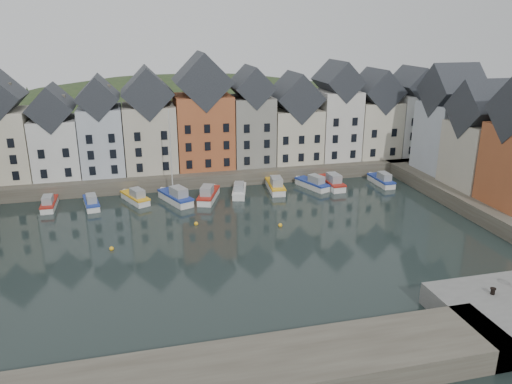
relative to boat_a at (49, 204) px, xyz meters
name	(u,v)px	position (x,y,z in m)	size (l,w,h in m)	color
ground	(241,248)	(22.50, -18.72, -0.64)	(260.00, 260.00, 0.00)	black
far_quay	(203,168)	(22.50, 11.28, 0.36)	(90.00, 16.00, 2.00)	#464036
right_quay	(508,203)	(59.50, -15.72, 0.36)	(14.00, 54.00, 2.00)	#464036
hillside	(189,218)	(22.52, 37.28, -18.60)	(153.60, 70.40, 64.00)	#20351A
far_terrace	(223,122)	(25.71, 9.28, 8.24)	(72.37, 8.16, 17.78)	beige
right_terrace	(485,138)	(58.50, -10.65, 8.28)	(8.30, 24.25, 16.36)	#B0B8C3
mooring_buoys	(199,232)	(18.50, -13.39, -0.49)	(20.50, 5.50, 0.50)	#F1AB1C
boat_a	(49,204)	(0.00, 0.00, 0.00)	(1.73, 5.56, 2.13)	silver
boat_b	(91,203)	(5.52, -0.94, 0.00)	(2.62, 5.77, 2.14)	silver
boat_c	(136,197)	(11.41, -0.34, 0.05)	(4.12, 6.20, 2.29)	silver
boat_d	(176,197)	(16.89, -1.87, 0.22)	(4.62, 7.18, 13.16)	silver
boat_e	(208,195)	(21.41, -1.91, 0.11)	(4.21, 6.85, 2.51)	silver
boat_f	(239,191)	(26.10, -0.89, 0.03)	(3.24, 6.08, 2.23)	silver
boat_g	(275,186)	(31.77, -0.17, 0.12)	(2.69, 6.76, 2.53)	silver
boat_h	(313,184)	(37.65, -0.37, 0.07)	(3.97, 6.41, 2.36)	silver
boat_i	(331,183)	(40.50, -0.68, 0.13)	(2.35, 6.76, 2.56)	silver
boat_j	(382,180)	(48.59, -1.28, 0.04)	(1.99, 5.98, 2.28)	silver
mooring_bollard	(493,291)	(40.26, -36.94, 1.67)	(0.48, 0.48, 0.56)	black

